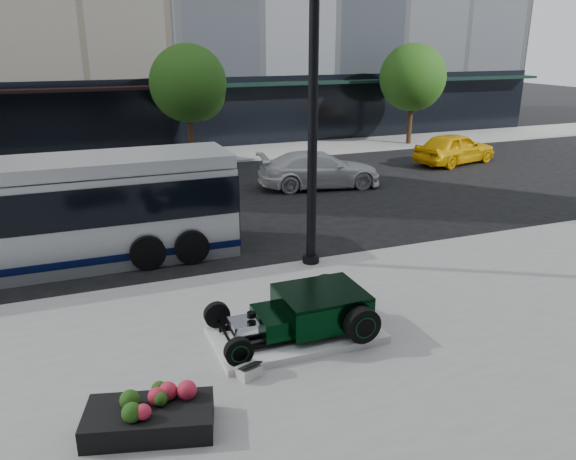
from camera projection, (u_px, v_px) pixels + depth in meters
name	position (u px, v px, depth m)	size (l,w,h in m)	color
ground	(252.00, 245.00, 17.08)	(120.00, 120.00, 0.00)	black
sidewalk_far	(169.00, 158.00, 29.41)	(70.00, 4.00, 0.12)	gray
street_trees	(191.00, 86.00, 27.80)	(29.80, 3.80, 5.70)	black
display_plinth	(296.00, 334.00, 11.49)	(3.40, 1.80, 0.15)	silver
hot_rod	(311.00, 309.00, 11.45)	(3.22, 2.00, 0.81)	black
info_plaque	(249.00, 371.00, 10.13)	(0.47, 0.41, 0.31)	silver
lamppost	(313.00, 120.00, 14.21)	(0.46, 0.46, 8.38)	black
flower_planter	(149.00, 417.00, 8.71)	(2.15, 1.46, 0.64)	black
transit_bus	(7.00, 217.00, 14.78)	(12.12, 2.88, 2.92)	#B2B6BC
white_sedan	(319.00, 170.00, 23.66)	(2.10, 5.17, 1.50)	silver
yellow_taxi	(455.00, 148.00, 28.18)	(1.85, 4.60, 1.57)	#E9B008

